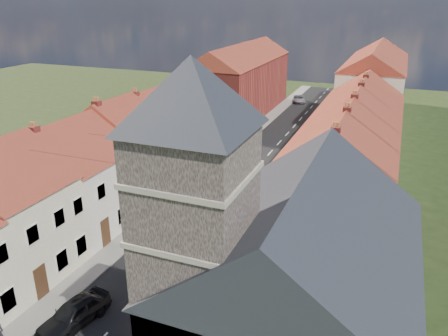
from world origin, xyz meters
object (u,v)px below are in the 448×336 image
(church, at_px, (286,276))
(car_distant, at_px, (299,99))
(lamppost, at_px, (184,159))
(car_mid, at_px, (189,199))
(car_near, at_px, (74,313))

(church, height_order, car_distant, church)
(lamppost, height_order, car_mid, lamppost)
(church, bearing_deg, lamppost, 128.30)
(church, distance_m, car_near, 12.51)
(church, relative_size, lamppost, 2.53)
(car_near, distance_m, car_mid, 15.37)
(church, bearing_deg, car_near, -177.92)
(church, relative_size, car_mid, 3.79)
(lamppost, distance_m, car_near, 17.41)
(lamppost, xyz_separation_m, car_mid, (1.16, -1.73, -2.88))
(church, height_order, lamppost, church)
(car_distant, bearing_deg, church, -92.18)
(church, height_order, car_mid, church)
(lamppost, xyz_separation_m, car_distant, (1.15, 40.75, -2.97))
(car_near, bearing_deg, lamppost, 106.03)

